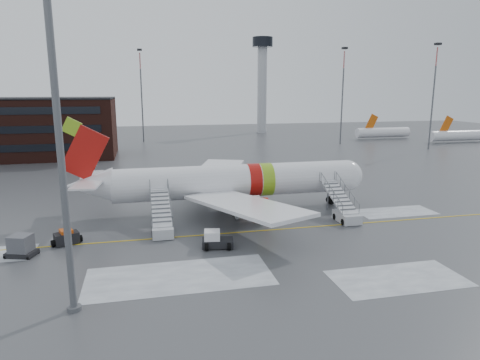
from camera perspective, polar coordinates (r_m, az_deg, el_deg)
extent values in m
plane|color=#494C4F|center=(43.62, -1.28, -6.65)|extent=(260.00, 260.00, 0.00)
cylinder|color=white|center=(49.84, -0.51, -0.10)|extent=(28.00, 3.80, 3.80)
sphere|color=white|center=(54.52, 14.02, 0.59)|extent=(3.80, 3.80, 3.80)
cube|color=black|center=(54.90, 15.02, 1.15)|extent=(1.09, 1.60, 0.97)
cone|color=white|center=(49.05, -19.58, -0.70)|extent=(5.20, 3.72, 3.72)
cube|color=#AD110D|center=(48.45, -19.99, 3.39)|extent=(5.27, 0.30, 6.09)
cube|color=#88BB1D|center=(48.30, -21.53, 6.61)|extent=(2.16, 0.26, 2.16)
cube|color=white|center=(51.43, -19.09, 0.64)|extent=(3.07, 4.85, 0.18)
cube|color=white|center=(46.37, -19.74, -0.60)|extent=(3.07, 4.85, 0.18)
cube|color=white|center=(57.95, -3.28, 1.00)|extent=(10.72, 15.97, 1.13)
cube|color=white|center=(41.72, 0.65, -3.35)|extent=(10.72, 15.97, 1.13)
cylinder|color=white|center=(55.33, -1.16, -0.94)|extent=(3.40, 2.10, 2.10)
cylinder|color=white|center=(45.51, 1.51, -3.81)|extent=(3.40, 2.10, 2.10)
cylinder|color=#595B60|center=(54.22, 11.99, -2.19)|extent=(0.20, 0.20, 1.80)
cylinder|color=black|center=(54.33, 11.97, -2.65)|extent=(0.90, 0.56, 0.90)
cylinder|color=black|center=(52.74, -1.60, -2.83)|extent=(0.90, 0.56, 0.90)
cylinder|color=black|center=(48.21, -0.47, -4.25)|extent=(0.90, 0.56, 0.90)
cube|color=silver|center=(47.38, 14.07, -4.79)|extent=(2.00, 3.20, 1.00)
cube|color=silver|center=(48.74, 13.06, -2.23)|extent=(1.90, 5.87, 2.52)
cube|color=silver|center=(51.39, 11.53, -0.09)|extent=(1.90, 1.40, 0.15)
cylinder|color=#595B60|center=(51.41, 11.63, -2.03)|extent=(0.16, 0.16, 3.40)
cylinder|color=black|center=(46.19, 13.61, -5.47)|extent=(0.25, 0.70, 0.70)
cylinder|color=black|center=(48.68, 14.48, -4.61)|extent=(0.25, 0.70, 0.70)
cube|color=silver|center=(42.50, -10.31, -6.57)|extent=(2.00, 3.20, 1.00)
cube|color=silver|center=(44.02, -10.52, -3.65)|extent=(1.90, 5.87, 2.52)
cube|color=silver|center=(46.93, -10.76, -1.20)|extent=(1.90, 1.40, 0.15)
cylinder|color=#595B60|center=(46.96, -10.65, -3.33)|extent=(0.16, 0.16, 3.40)
cylinder|color=black|center=(41.60, -11.47, -7.33)|extent=(0.25, 0.70, 0.70)
cylinder|color=black|center=(43.55, -9.17, -6.35)|extent=(0.25, 0.70, 0.70)
cube|color=black|center=(38.85, -2.99, -8.35)|extent=(2.97, 1.91, 0.69)
cube|color=white|center=(38.61, -3.74, -7.40)|extent=(1.59, 1.59, 0.89)
cube|color=black|center=(38.50, -3.75, -6.92)|extent=(1.38, 1.46, 0.15)
cylinder|color=black|center=(38.24, -4.47, -8.87)|extent=(0.40, 0.73, 0.69)
cylinder|color=black|center=(38.26, -1.48, -8.83)|extent=(0.40, 0.73, 0.69)
cylinder|color=black|center=(39.54, -4.45, -8.16)|extent=(0.40, 0.73, 0.69)
cylinder|color=black|center=(39.55, -1.56, -8.12)|extent=(0.40, 0.73, 0.69)
cube|color=black|center=(41.41, -27.08, -8.68)|extent=(2.69, 2.31, 0.36)
cube|color=#5A5B62|center=(41.14, -27.19, -7.60)|extent=(2.07, 2.01, 1.55)
cylinder|color=black|center=(41.06, -28.72, -9.17)|extent=(0.28, 0.35, 0.31)
cylinder|color=black|center=(41.85, -25.45, -8.45)|extent=(0.28, 0.35, 0.31)
cube|color=black|center=(42.64, -22.11, -7.20)|extent=(2.40, 1.93, 1.04)
cube|color=#C1440B|center=(42.45, -22.18, -6.40)|extent=(1.39, 1.45, 0.42)
cylinder|color=black|center=(42.87, -23.19, -7.55)|extent=(1.20, 0.97, 0.62)
cylinder|color=black|center=(42.59, -20.97, -7.50)|extent=(1.20, 0.97, 0.62)
cylinder|color=#595B60|center=(27.51, -22.96, 5.03)|extent=(0.44, 0.44, 22.12)
cylinder|color=#595B60|center=(30.64, -21.24, -15.64)|extent=(0.90, 0.90, 0.30)
cylinder|color=#B2B5BA|center=(140.80, 2.96, 12.02)|extent=(3.00, 3.00, 28.00)
cylinder|color=black|center=(141.55, 3.03, 17.90)|extent=(6.40, 6.40, 3.00)
cylinder|color=#595B60|center=(114.24, 13.43, 9.51)|extent=(0.36, 0.36, 19.20)
cylinder|color=#CC7272|center=(114.38, 13.72, 15.28)|extent=(0.32, 0.32, 4.32)
cube|color=black|center=(114.60, 13.79, 16.71)|extent=(1.20, 1.20, 0.50)
cylinder|color=#595B60|center=(118.58, -12.92, 9.61)|extent=(0.36, 0.36, 19.20)
cylinder|color=#CC7272|center=(118.71, -13.19, 15.17)|extent=(0.32, 0.32, 4.32)
cube|color=black|center=(118.92, -13.26, 16.55)|extent=(1.20, 1.20, 0.50)
cylinder|color=#595B60|center=(110.64, 24.23, 8.72)|extent=(0.36, 0.36, 19.20)
cylinder|color=#CC7272|center=(110.79, 24.75, 14.66)|extent=(0.32, 0.32, 4.32)
cube|color=black|center=(111.01, 24.89, 16.14)|extent=(1.20, 1.20, 0.50)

